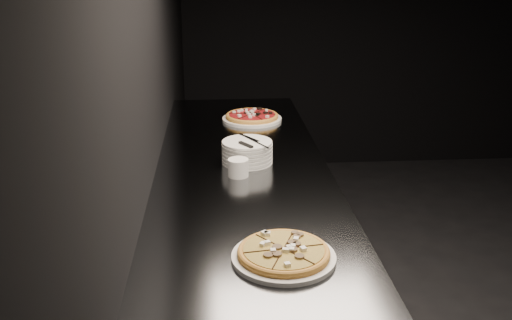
{
  "coord_description": "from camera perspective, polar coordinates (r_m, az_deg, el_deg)",
  "views": [
    {
      "loc": [
        -2.24,
        -2.32,
        1.78
      ],
      "look_at": [
        -2.08,
        -0.14,
        0.99
      ],
      "focal_mm": 40.0,
      "sensor_mm": 36.0,
      "label": 1
    }
  ],
  "objects": [
    {
      "name": "ramekin",
      "position": [
        2.34,
        -1.79,
        -0.73
      ],
      "size": [
        0.08,
        0.08,
        0.07
      ],
      "color": "silver",
      "rests_on": "counter"
    },
    {
      "name": "counter",
      "position": [
        2.67,
        -1.31,
        -9.82
      ],
      "size": [
        0.74,
        2.44,
        0.92
      ],
      "color": "#5C5F63",
      "rests_on": "floor"
    },
    {
      "name": "pizza_mushroom",
      "position": [
        1.73,
        2.78,
        -9.34
      ],
      "size": [
        0.32,
        0.32,
        0.04
      ],
      "rotation": [
        0.0,
        0.0,
        0.14
      ],
      "color": "white",
      "rests_on": "counter"
    },
    {
      "name": "pizza_tomato",
      "position": [
        3.16,
        -0.4,
        4.34
      ],
      "size": [
        0.33,
        0.33,
        0.04
      ],
      "rotation": [
        0.0,
        0.0,
        -0.16
      ],
      "color": "white",
      "rests_on": "counter"
    },
    {
      "name": "wall_back",
      "position": [
        5.33,
        21.34,
        14.37
      ],
      "size": [
        5.0,
        0.02,
        2.8
      ],
      "primitive_type": "cube",
      "color": "black",
      "rests_on": "floor"
    },
    {
      "name": "cutlery",
      "position": [
        2.46,
        -0.67,
        1.84
      ],
      "size": [
        0.11,
        0.23,
        0.01
      ],
      "rotation": [
        0.0,
        0.0,
        0.58
      ],
      "color": "silver",
      "rests_on": "plate_stack"
    },
    {
      "name": "wall_left",
      "position": [
        2.37,
        -10.61,
        10.21
      ],
      "size": [
        0.02,
        5.0,
        2.8
      ],
      "primitive_type": "cube",
      "color": "black",
      "rests_on": "floor"
    },
    {
      "name": "plate_stack",
      "position": [
        2.5,
        -0.89,
        0.81
      ],
      "size": [
        0.22,
        0.22,
        0.1
      ],
      "color": "white",
      "rests_on": "counter"
    }
  ]
}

